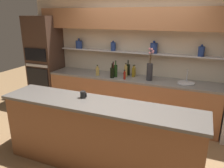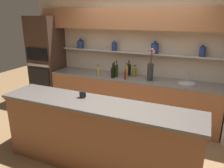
% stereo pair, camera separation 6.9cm
% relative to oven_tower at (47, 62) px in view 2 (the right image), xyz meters
% --- Properties ---
extents(ground_plane, '(12.00, 12.00, 0.00)m').
position_rel_oven_tower_xyz_m(ground_plane, '(2.25, -1.24, -1.07)').
color(ground_plane, olive).
extents(back_wall_unit, '(5.20, 0.44, 2.60)m').
position_rel_oven_tower_xyz_m(back_wall_unit, '(2.25, 0.29, 0.48)').
color(back_wall_unit, beige).
rests_on(back_wall_unit, ground_plane).
extents(back_counter_unit, '(3.56, 0.62, 0.92)m').
position_rel_oven_tower_xyz_m(back_counter_unit, '(2.15, 0.00, -0.61)').
color(back_counter_unit, '#99603D').
rests_on(back_counter_unit, ground_plane).
extents(island_counter, '(2.87, 0.61, 1.02)m').
position_rel_oven_tower_xyz_m(island_counter, '(2.25, -1.71, -0.56)').
color(island_counter, brown).
rests_on(island_counter, ground_plane).
extents(oven_tower, '(0.70, 0.64, 2.14)m').
position_rel_oven_tower_xyz_m(oven_tower, '(0.00, 0.00, 0.00)').
color(oven_tower, '#3D281E').
rests_on(oven_tower, ground_plane).
extents(flower_vase, '(0.12, 0.14, 0.65)m').
position_rel_oven_tower_xyz_m(flower_vase, '(2.57, -0.05, 0.06)').
color(flower_vase, '#2D2D33').
rests_on(flower_vase, back_counter_unit).
extents(sink_fixture, '(0.31, 0.31, 0.25)m').
position_rel_oven_tower_xyz_m(sink_fixture, '(3.27, 0.01, -0.13)').
color(sink_fixture, '#B7B7BC').
rests_on(sink_fixture, back_counter_unit).
extents(bottle_wine_0, '(0.08, 0.08, 0.29)m').
position_rel_oven_tower_xyz_m(bottle_wine_0, '(1.75, 0.07, -0.05)').
color(bottle_wine_0, '#380C0C').
rests_on(bottle_wine_0, back_counter_unit).
extents(bottle_oil_1, '(0.06, 0.06, 0.25)m').
position_rel_oven_tower_xyz_m(bottle_oil_1, '(2.20, 0.07, -0.05)').
color(bottle_oil_1, olive).
rests_on(bottle_oil_1, back_counter_unit).
extents(bottle_spirit_2, '(0.07, 0.07, 0.23)m').
position_rel_oven_tower_xyz_m(bottle_spirit_2, '(2.19, 0.19, -0.06)').
color(bottle_spirit_2, tan).
rests_on(bottle_spirit_2, back_counter_unit).
extents(bottle_spirit_3, '(0.07, 0.07, 0.23)m').
position_rel_oven_tower_xyz_m(bottle_spirit_3, '(1.46, -0.12, -0.06)').
color(bottle_spirit_3, tan).
rests_on(bottle_spirit_3, back_counter_unit).
extents(bottle_wine_4, '(0.08, 0.08, 0.33)m').
position_rel_oven_tower_xyz_m(bottle_wine_4, '(2.05, 0.16, -0.03)').
color(bottle_wine_4, black).
rests_on(bottle_wine_4, back_counter_unit).
extents(bottle_wine_5, '(0.07, 0.07, 0.34)m').
position_rel_oven_tower_xyz_m(bottle_wine_5, '(1.86, -0.06, -0.02)').
color(bottle_wine_5, '#193814').
rests_on(bottle_wine_5, back_counter_unit).
extents(bottle_spirit_6, '(0.07, 0.07, 0.29)m').
position_rel_oven_tower_xyz_m(bottle_spirit_6, '(2.05, 0.04, -0.03)').
color(bottle_spirit_6, tan).
rests_on(bottle_spirit_6, back_counter_unit).
extents(bottle_wine_7, '(0.08, 0.08, 0.30)m').
position_rel_oven_tower_xyz_m(bottle_wine_7, '(1.82, -0.16, -0.04)').
color(bottle_wine_7, black).
rests_on(bottle_wine_7, back_counter_unit).
extents(bottle_sauce_8, '(0.05, 0.05, 0.20)m').
position_rel_oven_tower_xyz_m(bottle_sauce_8, '(2.10, -0.17, -0.07)').
color(bottle_sauce_8, maroon).
rests_on(bottle_sauce_8, back_counter_unit).
extents(coffee_mug, '(0.10, 0.08, 0.10)m').
position_rel_oven_tower_xyz_m(coffee_mug, '(1.98, -1.62, -0.00)').
color(coffee_mug, black).
rests_on(coffee_mug, island_counter).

